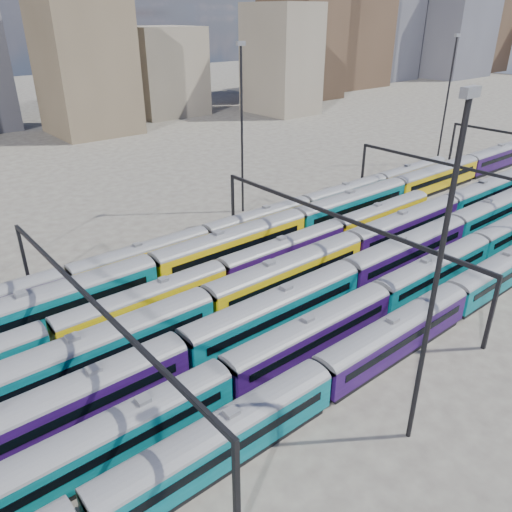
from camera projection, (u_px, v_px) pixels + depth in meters
ground at (270, 300)px, 56.37m from camera, size 500.00×500.00×0.00m
rake_0 at (454, 297)px, 51.93m from camera, size 119.36×2.91×4.90m
rake_1 at (379, 296)px, 51.99m from camera, size 119.40×2.91×4.90m
rake_2 at (275, 307)px, 49.60m from camera, size 152.01×3.17×5.35m
rake_3 at (287, 270)px, 56.61m from camera, size 110.25×3.23×5.45m
rake_4 at (144, 300)px, 51.39m from camera, size 97.09×2.85×4.78m
rake_5 at (232, 242)px, 63.34m from camera, size 159.90×3.34×5.64m
rake_6 at (205, 236)px, 66.59m from camera, size 111.70×2.73×4.57m
gantry_1 at (91, 309)px, 41.95m from camera, size 0.35×40.35×8.03m
gantry_2 at (334, 223)px, 59.11m from camera, size 0.35×40.35×8.03m
gantry_3 at (468, 176)px, 76.26m from camera, size 0.35×40.35×8.03m
mast_2 at (437, 275)px, 32.13m from camera, size 1.40×0.50×25.60m
mast_3 at (242, 125)px, 75.45m from camera, size 1.40×0.50×25.60m
mast_5 at (448, 96)px, 101.27m from camera, size 1.40×0.50×25.60m
skyline at (298, 39)px, 180.41m from camera, size 399.22×60.48×50.03m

